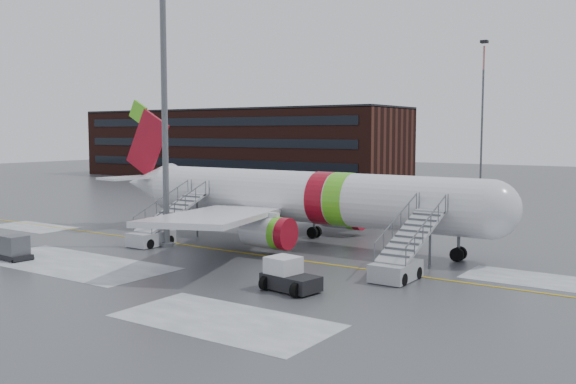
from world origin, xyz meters
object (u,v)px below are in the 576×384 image
Objects in this scene: airstair_fwd at (402,259)px; uld_container at (15,249)px; pushback_tug at (288,276)px; airliner at (293,197)px; airstair_aft at (158,230)px; light_mast_near at (164,81)px.

airstair_fwd is 3.77× the size of uld_container.
airstair_fwd is 7.14m from pushback_tug.
airliner is 10.31m from airstair_aft.
airliner is 19.62m from uld_container.
light_mast_near reaches higher than airstair_aft.
light_mast_near is at bearing -178.51° from airstair_fwd.
airstair_fwd is at bearing 1.49° from light_mast_near.
airstair_fwd is 24.77m from uld_container.
pushback_tug is (8.24, -12.65, -2.64)m from airliner.
airstair_aft is (-7.62, -6.54, -2.35)m from airliner.
airstair_aft is 0.34× the size of light_mast_near.
airliner is 10.66× the size of pushback_tug.
uld_container is 15.10m from light_mast_near.
pushback_tug is (15.87, -6.12, -0.29)m from airstair_aft.
uld_container is at bearing -117.15° from light_mast_near.
light_mast_near is at bearing 62.85° from uld_container.
airliner is 12.67m from light_mast_near.
airstair_fwd is 2.34× the size of pushback_tug.
airstair_aft is at bearing 180.00° from airstair_fwd.
pushback_tug is at bearing -21.23° from light_mast_near.
airstair_aft is at bearing 70.84° from uld_container.
airliner is at bearing 48.10° from light_mast_near.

